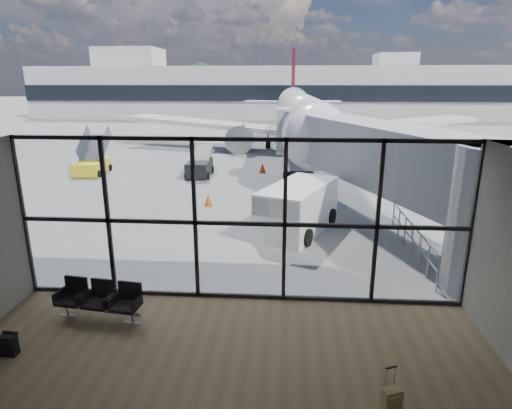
# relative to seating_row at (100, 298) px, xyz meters

# --- Properties ---
(ground) EXTENTS (220.00, 220.00, 0.00)m
(ground) POSITION_rel_seating_row_xyz_m (3.44, 41.27, -0.55)
(ground) COLOR slate
(ground) RESTS_ON ground
(lounge_shell) EXTENTS (12.02, 8.01, 4.51)m
(lounge_shell) POSITION_rel_seating_row_xyz_m (3.44, -3.53, 2.10)
(lounge_shell) COLOR brown
(lounge_shell) RESTS_ON ground
(glass_curtain_wall) EXTENTS (12.10, 0.12, 4.50)m
(glass_curtain_wall) POSITION_rel_seating_row_xyz_m (3.44, 1.27, 1.70)
(glass_curtain_wall) COLOR white
(glass_curtain_wall) RESTS_ON ground
(jet_bridge) EXTENTS (8.00, 16.50, 4.33)m
(jet_bridge) POSITION_rel_seating_row_xyz_m (8.35, 8.34, 2.21)
(jet_bridge) COLOR #96999B
(jet_bridge) RESTS_ON ground
(apron_railing) EXTENTS (0.06, 5.46, 1.11)m
(apron_railing) POSITION_rel_seating_row_xyz_m (9.04, 4.77, 0.17)
(apron_railing) COLOR gray
(apron_railing) RESTS_ON ground
(far_terminal) EXTENTS (80.00, 12.20, 11.00)m
(far_terminal) POSITION_rel_seating_row_xyz_m (2.86, 63.24, 3.66)
(far_terminal) COLOR #B0AFAB
(far_terminal) RESTS_ON ground
(tree_0) EXTENTS (4.95, 4.95, 7.12)m
(tree_0) POSITION_rel_seating_row_xyz_m (-41.56, 73.27, 4.09)
(tree_0) COLOR #382619
(tree_0) RESTS_ON ground
(tree_1) EXTENTS (5.61, 5.61, 8.07)m
(tree_1) POSITION_rel_seating_row_xyz_m (-35.56, 73.27, 4.71)
(tree_1) COLOR #382619
(tree_1) RESTS_ON ground
(tree_2) EXTENTS (6.27, 6.27, 9.03)m
(tree_2) POSITION_rel_seating_row_xyz_m (-29.56, 73.27, 5.33)
(tree_2) COLOR #382619
(tree_2) RESTS_ON ground
(tree_3) EXTENTS (4.95, 4.95, 7.12)m
(tree_3) POSITION_rel_seating_row_xyz_m (-23.56, 73.27, 4.09)
(tree_3) COLOR #382619
(tree_3) RESTS_ON ground
(tree_4) EXTENTS (5.61, 5.61, 8.07)m
(tree_4) POSITION_rel_seating_row_xyz_m (-17.56, 73.27, 4.71)
(tree_4) COLOR #382619
(tree_4) RESTS_ON ground
(tree_5) EXTENTS (6.27, 6.27, 9.03)m
(tree_5) POSITION_rel_seating_row_xyz_m (-11.56, 73.27, 5.33)
(tree_5) COLOR #382619
(tree_5) RESTS_ON ground
(seating_row) EXTENTS (2.22, 0.89, 0.99)m
(seating_row) POSITION_rel_seating_row_xyz_m (0.00, 0.00, 0.00)
(seating_row) COLOR gray
(seating_row) RESTS_ON ground
(backpack) EXTENTS (0.36, 0.34, 0.53)m
(backpack) POSITION_rel_seating_row_xyz_m (-1.38, -1.71, -0.29)
(backpack) COLOR black
(backpack) RESTS_ON ground
(suitcase) EXTENTS (0.40, 0.34, 0.93)m
(suitcase) POSITION_rel_seating_row_xyz_m (6.65, -2.88, -0.26)
(suitcase) COLOR #967F53
(suitcase) RESTS_ON ground
(airliner) EXTENTS (32.00, 37.04, 9.54)m
(airliner) POSITION_rel_seating_row_xyz_m (5.71, 29.84, 2.36)
(airliner) COLOR silver
(airliner) RESTS_ON ground
(service_van) EXTENTS (3.49, 4.79, 1.91)m
(service_van) POSITION_rel_seating_row_xyz_m (5.10, 6.91, 0.44)
(service_van) COLOR white
(service_van) RESTS_ON ground
(belt_loader) EXTENTS (1.55, 3.75, 1.71)m
(belt_loader) POSITION_rel_seating_row_xyz_m (-0.86, 16.99, 0.03)
(belt_loader) COLOR black
(belt_loader) RESTS_ON ground
(mobile_stairs) EXTENTS (1.94, 3.42, 2.35)m
(mobile_stairs) POSITION_rel_seating_row_xyz_m (-7.98, 17.12, 0.02)
(mobile_stairs) COLOR yellow
(mobile_stairs) RESTS_ON ground
(traffic_cone_a) EXTENTS (0.38, 0.38, 0.54)m
(traffic_cone_a) POSITION_rel_seating_row_xyz_m (5.60, 16.77, -0.29)
(traffic_cone_a) COLOR #FF4D0D
(traffic_cone_a) RESTS_ON ground
(traffic_cone_b) EXTENTS (0.41, 0.41, 0.58)m
(traffic_cone_b) POSITION_rel_seating_row_xyz_m (0.91, 10.27, -0.27)
(traffic_cone_b) COLOR #CF510A
(traffic_cone_b) RESTS_ON ground
(traffic_cone_c) EXTENTS (0.46, 0.46, 0.66)m
(traffic_cone_c) POSITION_rel_seating_row_xyz_m (3.07, 18.27, -0.23)
(traffic_cone_c) COLOR red
(traffic_cone_c) RESTS_ON ground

